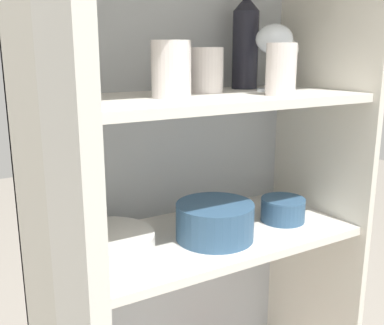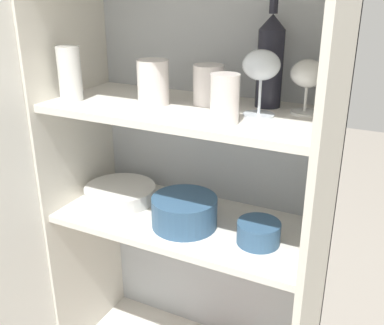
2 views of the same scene
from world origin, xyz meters
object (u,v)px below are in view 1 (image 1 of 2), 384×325
Objects in this scene: serving_bowl_small at (283,208)px; mixing_bowl_large at (215,220)px; wine_bottle at (245,42)px; plate_stack_white at (104,244)px.

mixing_bowl_large is at bearing -178.58° from serving_bowl_small.
wine_bottle is 0.46m from mixing_bowl_large.
mixing_bowl_large reaches higher than serving_bowl_small.
wine_bottle reaches higher than serving_bowl_small.
mixing_bowl_large is 0.21m from serving_bowl_small.
serving_bowl_small is at bearing -5.61° from plate_stack_white.
wine_bottle is at bearing 10.95° from plate_stack_white.
serving_bowl_small is (0.47, -0.05, 0.01)m from plate_stack_white.
mixing_bowl_large is (0.25, -0.05, 0.02)m from plate_stack_white.
plate_stack_white is (-0.43, -0.08, -0.43)m from wine_bottle.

